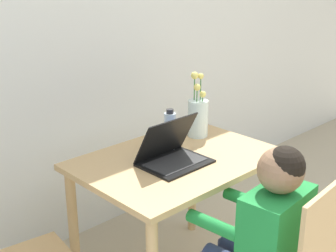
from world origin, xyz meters
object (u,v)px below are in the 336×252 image
Objects in this scene: laptop at (171,152)px; flower_vase at (198,116)px; water_bottle at (170,131)px; person_seated at (264,228)px.

laptop is 0.89× the size of flower_vase.
flower_vase is 1.64× the size of water_bottle.
person_seated is 0.72m from water_bottle.
flower_vase is (0.38, 0.72, 0.22)m from person_seated.
laptop is at bearing -155.68° from flower_vase.
flower_vase is at bearing 23.96° from laptop.
laptop is at bearing -96.74° from person_seated.
water_bottle is at bearing -105.23° from person_seated.
flower_vase is at bearing -122.48° from person_seated.
water_bottle is at bearing 48.22° from laptop.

